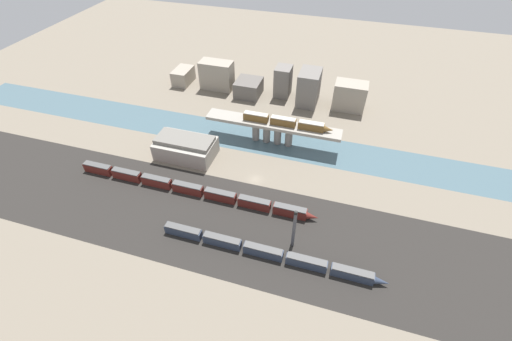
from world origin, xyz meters
name	(u,v)px	position (x,y,z in m)	size (l,w,h in m)	color
ground_plane	(255,179)	(0.00, 0.00, 0.00)	(400.00, 400.00, 0.00)	#756B5B
railbed_yard	(235,225)	(0.00, -24.00, 0.00)	(280.00, 42.00, 0.01)	#282623
river_water	(272,142)	(0.00, 25.56, 0.00)	(320.00, 20.03, 0.01)	#47606B
bridge	(272,128)	(0.00, 25.56, 7.64)	(59.14, 7.66, 10.19)	gray
train_on_bridge	(286,122)	(5.99, 25.56, 11.87)	(38.62, 2.89, 3.45)	brown
train_yard_near	(268,252)	(13.90, -32.77, 1.78)	(72.67, 2.64, 3.62)	#2D384C
train_yard_mid	(191,189)	(-21.10, -14.06, 1.98)	(94.85, 2.76, 4.03)	#5B1E19
warehouse_building	(186,147)	(-32.41, 6.00, 4.29)	(24.28, 14.70, 9.02)	#9E998E
signal_tower	(294,229)	(20.55, -26.31, 7.97)	(1.06, 1.06, 16.38)	#4C4C51
city_block_far_left	(183,76)	(-62.17, 65.25, 4.03)	(8.71, 13.71, 8.07)	gray
city_block_left	(217,75)	(-41.52, 65.03, 7.57)	(17.51, 9.04, 15.13)	gray
city_block_center	(249,88)	(-22.70, 62.55, 4.19)	(13.02, 13.73, 8.38)	#605B56
city_block_right	(283,81)	(-5.31, 67.77, 7.88)	(8.05, 9.82, 15.75)	slate
city_block_far_right	(309,88)	(9.03, 63.82, 8.59)	(10.26, 15.06, 17.17)	slate
city_block_tall	(350,96)	(29.68, 64.30, 6.90)	(15.75, 10.32, 13.80)	gray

